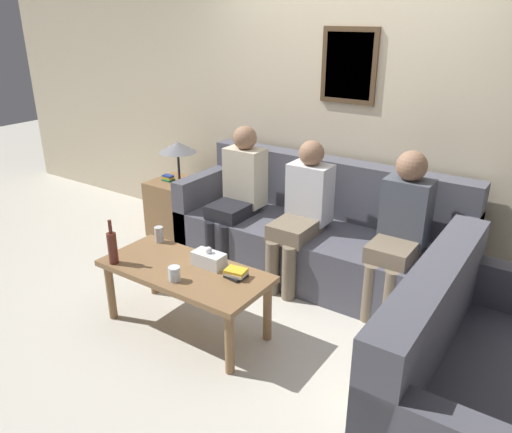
{
  "coord_description": "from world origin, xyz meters",
  "views": [
    {
      "loc": [
        1.74,
        -2.97,
        2.1
      ],
      "look_at": [
        -0.18,
        -0.15,
        0.7
      ],
      "focal_mm": 35.0,
      "sensor_mm": 36.0,
      "label": 1
    }
  ],
  "objects": [
    {
      "name": "ground_plane",
      "position": [
        0.0,
        0.0,
        0.0
      ],
      "size": [
        16.0,
        16.0,
        0.0
      ],
      "primitive_type": "plane",
      "color": "beige"
    },
    {
      "name": "wall_back",
      "position": [
        0.0,
        0.97,
        1.3
      ],
      "size": [
        9.0,
        0.08,
        2.6
      ],
      "color": "beige",
      "rests_on": "ground_plane"
    },
    {
      "name": "couch_main",
      "position": [
        0.0,
        0.52,
        0.33
      ],
      "size": [
        2.42,
        0.86,
        0.95
      ],
      "color": "#4C4C56",
      "rests_on": "ground_plane"
    },
    {
      "name": "couch_side",
      "position": [
        1.53,
        -0.68,
        0.33
      ],
      "size": [
        0.86,
        1.53,
        0.95
      ],
      "rotation": [
        0.0,
        0.0,
        1.57
      ],
      "color": "#4C4C56",
      "rests_on": "ground_plane"
    },
    {
      "name": "coffee_table",
      "position": [
        -0.36,
        -0.75,
        0.41
      ],
      "size": [
        1.2,
        0.55,
        0.48
      ],
      "color": "olive",
      "rests_on": "ground_plane"
    },
    {
      "name": "side_table_with_lamp",
      "position": [
        -1.55,
        0.45,
        0.34
      ],
      "size": [
        0.48,
        0.47,
        0.96
      ],
      "color": "olive",
      "rests_on": "ground_plane"
    },
    {
      "name": "wine_bottle",
      "position": [
        -0.82,
        -0.96,
        0.6
      ],
      "size": [
        0.07,
        0.07,
        0.32
      ],
      "color": "#562319",
      "rests_on": "coffee_table"
    },
    {
      "name": "drinking_glass",
      "position": [
        -0.3,
        -0.91,
        0.53
      ],
      "size": [
        0.08,
        0.08,
        0.1
      ],
      "color": "silver",
      "rests_on": "coffee_table"
    },
    {
      "name": "book_stack",
      "position": [
        0.0,
        -0.65,
        0.51
      ],
      "size": [
        0.15,
        0.13,
        0.06
      ],
      "color": "black",
      "rests_on": "coffee_table"
    },
    {
      "name": "soda_can",
      "position": [
        -0.81,
        -0.53,
        0.54
      ],
      "size": [
        0.07,
        0.07,
        0.12
      ],
      "color": "#BCBCC1",
      "rests_on": "coffee_table"
    },
    {
      "name": "tissue_box",
      "position": [
        -0.25,
        -0.62,
        0.53
      ],
      "size": [
        0.23,
        0.12,
        0.14
      ],
      "color": "silver",
      "rests_on": "coffee_table"
    },
    {
      "name": "person_left",
      "position": [
        -0.71,
        0.35,
        0.66
      ],
      "size": [
        0.34,
        0.57,
        1.21
      ],
      "color": "black",
      "rests_on": "ground_plane"
    },
    {
      "name": "person_middle",
      "position": [
        -0.05,
        0.32,
        0.64
      ],
      "size": [
        0.34,
        0.6,
        1.18
      ],
      "color": "#756651",
      "rests_on": "ground_plane"
    },
    {
      "name": "person_right",
      "position": [
        0.74,
        0.37,
        0.67
      ],
      "size": [
        0.34,
        0.57,
        1.2
      ],
      "color": "#756651",
      "rests_on": "ground_plane"
    },
    {
      "name": "teddy_bear",
      "position": [
        1.0,
        -0.79,
        0.13
      ],
      "size": [
        0.2,
        0.2,
        0.31
      ],
      "color": "beige",
      "rests_on": "ground_plane"
    }
  ]
}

